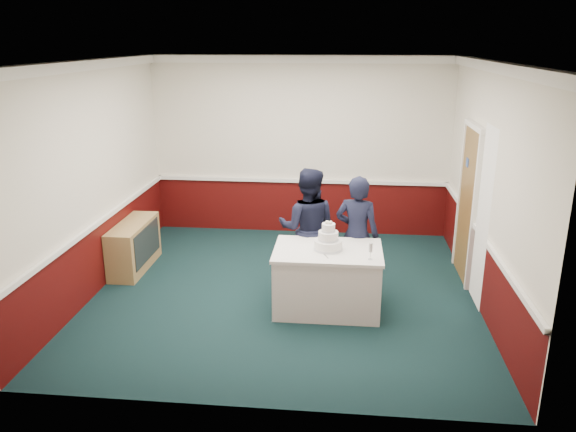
# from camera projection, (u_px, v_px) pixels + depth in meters

# --- Properties ---
(ground) EXTENTS (5.00, 5.00, 0.00)m
(ground) POSITION_uv_depth(u_px,v_px,m) (284.00, 292.00, 7.54)
(ground) COLOR black
(ground) RESTS_ON ground
(room_shell) EXTENTS (5.00, 5.00, 3.00)m
(room_shell) POSITION_uv_depth(u_px,v_px,m) (295.00, 139.00, 7.52)
(room_shell) COLOR silver
(room_shell) RESTS_ON ground
(sideboard) EXTENTS (0.41, 1.20, 0.70)m
(sideboard) POSITION_uv_depth(u_px,v_px,m) (134.00, 246.00, 8.20)
(sideboard) COLOR tan
(sideboard) RESTS_ON ground
(cake_table) EXTENTS (1.32, 0.92, 0.79)m
(cake_table) POSITION_uv_depth(u_px,v_px,m) (327.00, 279.00, 6.96)
(cake_table) COLOR white
(cake_table) RESTS_ON ground
(wedding_cake) EXTENTS (0.35, 0.35, 0.36)m
(wedding_cake) POSITION_uv_depth(u_px,v_px,m) (328.00, 241.00, 6.81)
(wedding_cake) COLOR white
(wedding_cake) RESTS_ON cake_table
(cake_knife) EXTENTS (0.10, 0.21, 0.00)m
(cake_knife) POSITION_uv_depth(u_px,v_px,m) (325.00, 255.00, 6.66)
(cake_knife) COLOR silver
(cake_knife) RESTS_ON cake_table
(champagne_flute) EXTENTS (0.05, 0.05, 0.21)m
(champagne_flute) POSITION_uv_depth(u_px,v_px,m) (371.00, 248.00, 6.49)
(champagne_flute) COLOR silver
(champagne_flute) RESTS_ON cake_table
(person_man) EXTENTS (0.83, 0.66, 1.64)m
(person_man) POSITION_uv_depth(u_px,v_px,m) (307.00, 228.00, 7.52)
(person_man) COLOR black
(person_man) RESTS_ON ground
(person_woman) EXTENTS (0.66, 0.52, 1.59)m
(person_woman) POSITION_uv_depth(u_px,v_px,m) (357.00, 235.00, 7.33)
(person_woman) COLOR black
(person_woman) RESTS_ON ground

